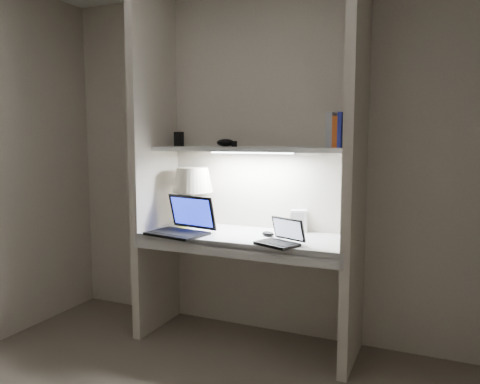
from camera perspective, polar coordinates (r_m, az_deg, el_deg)
The scene contains 17 objects.
back_wall at distance 3.41m, azimuth 2.52°, elevation 3.62°, with size 3.20×0.01×2.50m, color #BFB5A3.
alcove_panel_left at distance 3.50m, azimuth -10.37°, elevation 3.60°, with size 0.06×0.55×2.50m, color #BFB5A3.
alcove_panel_right at distance 2.95m, azimuth 13.92°, elevation 2.96°, with size 0.06×0.55×2.50m, color #BFB5A3.
desk at distance 3.22m, azimuth 0.70°, elevation -5.53°, with size 1.40×0.55×0.04m, color white.
desk_apron at distance 3.00m, azimuth -1.25°, elevation -7.05°, with size 1.46×0.03×0.10m, color silver.
shelf at distance 3.24m, azimuth 1.38°, elevation 5.24°, with size 1.40×0.36×0.03m, color silver.
strip_light at distance 3.24m, azimuth 1.38°, elevation 4.85°, with size 0.60×0.04×0.01m, color white.
table_lamp at distance 3.48m, azimuth -5.78°, elevation 0.63°, with size 0.30×0.30×0.44m.
laptop_main at distance 3.26m, azimuth -6.99°, elevation -4.03°, with size 0.44×0.39×0.26m.
laptop_netbook at distance 2.92m, azimuth 5.03°, elevation -5.65°, with size 0.31×0.29×0.16m.
speaker at distance 3.31m, azimuth 7.18°, elevation -3.53°, with size 0.11×0.08×0.16m, color silver.
mouse at distance 3.16m, azimuth 3.42°, elevation -5.12°, with size 0.09×0.06×0.03m, color black.
cable_coil at distance 3.15m, azimuth 6.02°, elevation -5.34°, with size 0.11×0.11×0.01m, color black.
sticky_note at distance 3.47m, azimuth -7.24°, elevation -4.35°, with size 0.07×0.07×0.00m, color #FFF835.
book_row at distance 3.14m, azimuth 12.59°, elevation 7.28°, with size 0.22×0.15×0.23m.
shelf_box at distance 3.59m, azimuth -7.46°, elevation 6.42°, with size 0.06×0.04×0.11m, color black.
shelf_gadget at distance 3.34m, azimuth -1.79°, elevation 6.03°, with size 0.13×0.09×0.05m, color black.
Camera 1 is at (1.23, -1.67, 1.43)m, focal length 35.00 mm.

